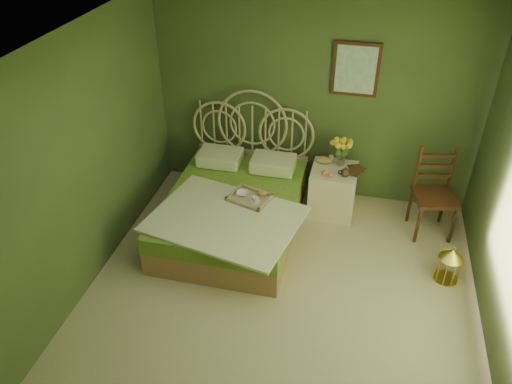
% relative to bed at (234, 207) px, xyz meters
% --- Properties ---
extents(floor, '(4.50, 4.50, 0.00)m').
position_rel_bed_xyz_m(floor, '(0.77, -1.21, -0.30)').
color(floor, '#CCB493').
rests_on(floor, ground).
extents(ceiling, '(4.50, 4.50, 0.00)m').
position_rel_bed_xyz_m(ceiling, '(0.77, -1.21, 2.30)').
color(ceiling, silver).
rests_on(ceiling, wall_back).
extents(wall_back, '(4.00, 0.00, 4.00)m').
position_rel_bed_xyz_m(wall_back, '(0.77, 1.04, 1.00)').
color(wall_back, '#4D5F32').
rests_on(wall_back, floor).
extents(wall_left, '(0.00, 4.50, 4.50)m').
position_rel_bed_xyz_m(wall_left, '(-1.23, -1.21, 1.00)').
color(wall_left, '#4D5F32').
rests_on(wall_left, floor).
extents(wall_art, '(0.54, 0.04, 0.64)m').
position_rel_bed_xyz_m(wall_art, '(1.22, 1.01, 1.45)').
color(wall_art, '#3C1D10').
rests_on(wall_art, wall_back).
extents(bed, '(1.78, 2.24, 1.39)m').
position_rel_bed_xyz_m(bed, '(0.00, 0.00, 0.00)').
color(bed, '#9E744F').
rests_on(bed, floor).
extents(nightstand, '(0.56, 0.56, 1.04)m').
position_rel_bed_xyz_m(nightstand, '(1.12, 0.64, 0.06)').
color(nightstand, beige).
rests_on(nightstand, floor).
extents(chair, '(0.56, 0.56, 1.06)m').
position_rel_bed_xyz_m(chair, '(2.31, 0.55, 0.29)').
color(chair, '#3C1D10').
rests_on(chair, floor).
extents(birdcage, '(0.27, 0.27, 0.40)m').
position_rel_bed_xyz_m(birdcage, '(2.47, -0.35, -0.11)').
color(birdcage, gold).
rests_on(birdcage, floor).
extents(book_lower, '(0.22, 0.25, 0.02)m').
position_rel_bed_xyz_m(book_lower, '(1.30, 0.65, 0.32)').
color(book_lower, '#381E0F').
rests_on(book_lower, nightstand).
extents(book_upper, '(0.26, 0.29, 0.02)m').
position_rel_bed_xyz_m(book_upper, '(1.30, 0.65, 0.34)').
color(book_upper, '#472819').
rests_on(book_upper, nightstand).
extents(cereal_bowl, '(0.15, 0.15, 0.03)m').
position_rel_bed_xyz_m(cereal_bowl, '(0.12, -0.05, 0.25)').
color(cereal_bowl, white).
rests_on(cereal_bowl, bed).
extents(coffee_cup, '(0.08, 0.08, 0.07)m').
position_rel_bed_xyz_m(coffee_cup, '(0.30, -0.16, 0.27)').
color(coffee_cup, white).
rests_on(coffee_cup, bed).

